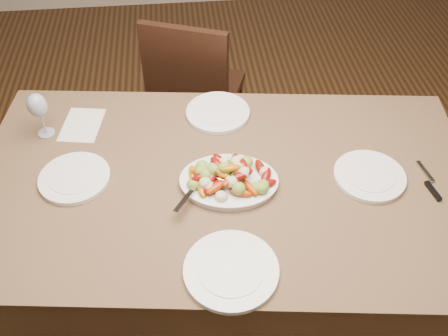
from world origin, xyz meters
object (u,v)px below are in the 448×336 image
dining_table (224,242)px  plate_far (218,113)px  serving_platter (229,183)px  plate_right (369,176)px  plate_near (231,270)px  plate_left (75,178)px  wine_glass (40,114)px  chair_far (198,90)px

dining_table → plate_far: (0.01, 0.38, 0.39)m
plate_far → dining_table: bearing=-91.9°
dining_table → serving_platter: size_ratio=5.38×
serving_platter → plate_right: size_ratio=1.31×
plate_far → plate_near: size_ratio=0.89×
plate_near → plate_right: bearing=32.3°
serving_platter → plate_near: 0.37m
serving_platter → plate_left: (-0.56, 0.08, -0.00)m
plate_left → wine_glass: wine_glass is taller
serving_platter → plate_left: serving_platter is taller
chair_far → plate_right: chair_far is taller
wine_glass → plate_far: bearing=4.1°
plate_left → plate_far: bearing=30.0°
chair_far → plate_near: chair_far is taller
plate_right → plate_far: (-0.52, 0.42, 0.00)m
dining_table → wine_glass: 0.90m
chair_far → plate_near: 1.36m
dining_table → serving_platter: bearing=-60.6°
chair_far → plate_left: size_ratio=3.69×
plate_left → plate_near: 0.69m
plate_left → plate_far: size_ratio=0.97×
plate_left → plate_near: same height
chair_far → plate_left: bearing=81.1°
chair_far → plate_left: 1.05m
serving_platter → plate_near: (-0.03, -0.36, -0.00)m
serving_platter → chair_far: bearing=93.4°
dining_table → plate_right: (0.53, -0.04, 0.39)m
plate_near → wine_glass: wine_glass is taller
dining_table → plate_left: size_ratio=7.15×
plate_far → wine_glass: 0.70m
serving_platter → plate_right: 0.51m
serving_platter → plate_far: 0.40m
plate_far → plate_near: same height
plate_right → plate_far: size_ratio=0.98×
serving_platter → plate_left: 0.56m
dining_table → serving_platter: serving_platter is taller
chair_far → plate_left: chair_far is taller
plate_left → wine_glass: size_ratio=1.26×
plate_left → plate_far: (0.55, 0.32, 0.00)m
dining_table → plate_right: 0.66m
chair_far → plate_far: chair_far is taller
serving_platter → plate_far: (-0.00, 0.40, -0.00)m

